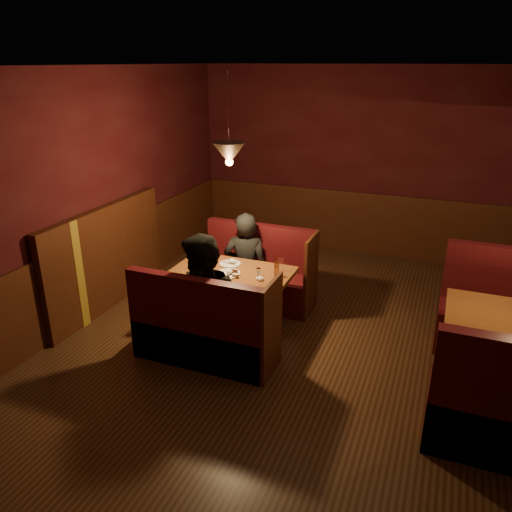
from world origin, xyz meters
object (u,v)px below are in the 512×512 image
at_px(main_bench_far, 258,278).
at_px(diner_a, 246,246).
at_px(main_table, 233,285).
at_px(diner_b, 203,285).
at_px(main_bench_near, 204,335).

bearing_deg(main_bench_far, diner_a, -152.66).
xyz_separation_m(main_table, diner_b, (-0.00, -0.70, 0.30)).
bearing_deg(main_bench_near, diner_a, 95.68).
bearing_deg(diner_b, main_bench_near, -49.51).
height_order(main_table, main_bench_far, main_bench_far).
bearing_deg(diner_b, diner_a, 118.92).
bearing_deg(main_table, main_bench_far, 88.82).
height_order(main_bench_far, diner_b, diner_b).
relative_size(main_bench_far, main_bench_near, 1.00).
height_order(diner_a, diner_b, diner_b).
relative_size(main_table, diner_a, 0.87).
xyz_separation_m(main_bench_near, diner_a, (-0.14, 1.45, 0.46)).
bearing_deg(main_table, main_bench_near, -88.82).
relative_size(main_bench_far, diner_b, 0.87).
relative_size(main_bench_far, diner_a, 0.95).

